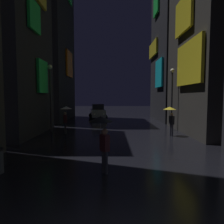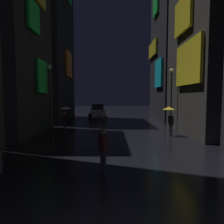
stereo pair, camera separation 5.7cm
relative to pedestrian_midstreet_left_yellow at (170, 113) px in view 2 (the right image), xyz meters
The scene contains 9 objects.
building_left_mid 13.02m from the pedestrian_midstreet_left_yellow, behind, with size 4.25×7.02×14.81m.
building_left_far 18.35m from the pedestrian_midstreet_left_yellow, 137.75° to the left, with size 4.25×8.79×22.10m.
building_right_far 13.08m from the pedestrian_midstreet_left_yellow, 72.23° to the left, with size 4.25×8.24×18.04m.
pedestrian_midstreet_left_yellow is the anchor object (origin of this frame).
pedestrian_midstreet_centre_clear 7.80m from the pedestrian_midstreet_left_yellow, behind, with size 0.90×0.90×2.12m.
pedestrian_far_right_black 8.47m from the pedestrian_midstreet_left_yellow, 122.81° to the right, with size 0.90×0.90×2.12m.
car_distant 13.11m from the pedestrian_midstreet_left_yellow, 117.72° to the left, with size 2.65×4.32×1.92m.
streetlamp_right_far 3.05m from the pedestrian_midstreet_left_yellow, 71.55° to the left, with size 0.36×0.36×5.20m.
streetlamp_left_far 9.51m from the pedestrian_midstreet_left_yellow, 169.02° to the left, with size 0.36×0.36×5.41m.
Camera 2 is at (0.02, -2.57, 2.82)m, focal length 32.00 mm.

